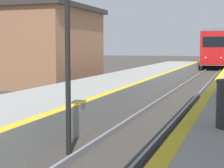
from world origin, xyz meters
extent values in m
cube|color=black|center=(0.00, 47.60, 0.28)|extent=(2.35, 16.66, 0.55)
cube|color=teal|center=(0.00, 47.60, 2.34)|extent=(2.76, 18.52, 3.59)
cube|color=red|center=(0.00, 38.42, 2.34)|extent=(2.71, 0.16, 3.52)
cube|color=black|center=(0.00, 38.36, 2.97)|extent=(2.21, 0.06, 1.08)
cube|color=slate|center=(0.00, 47.60, 4.26)|extent=(2.35, 17.59, 0.24)
sphere|color=white|center=(-0.76, 38.36, 1.36)|extent=(0.18, 0.18, 0.18)
sphere|color=white|center=(0.76, 38.36, 1.36)|extent=(0.18, 0.18, 0.18)
cylinder|color=black|center=(-1.02, 6.35, 1.87)|extent=(0.12, 0.12, 3.73)
cube|color=#9E6B4C|center=(-12.10, 20.19, 2.37)|extent=(10.95, 7.30, 4.74)
cube|color=#383333|center=(-12.10, 20.19, 4.89)|extent=(11.50, 7.67, 0.30)
camera|label=1|loc=(2.67, -1.29, 2.48)|focal=60.00mm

